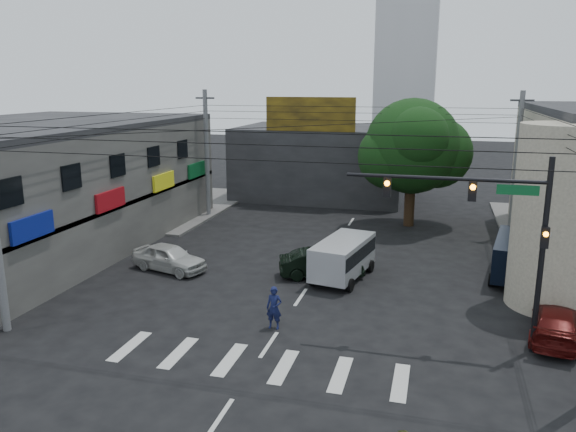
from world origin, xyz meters
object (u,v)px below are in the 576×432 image
at_px(dark_sedan, 321,263).
at_px(silver_minivan, 343,259).
at_px(utility_pole_far_left, 207,154).
at_px(navy_van, 516,258).
at_px(utility_pole_far_right, 516,165).
at_px(traffic_gantry, 494,221).
at_px(white_compact, 169,257).
at_px(street_tree, 412,147).
at_px(traffic_officer, 274,308).
at_px(maroon_sedan, 556,324).

height_order(dark_sedan, silver_minivan, silver_minivan).
bearing_deg(utility_pole_far_left, navy_van, -22.86).
xyz_separation_m(utility_pole_far_left, utility_pole_far_right, (21.00, 0.00, 0.00)).
height_order(traffic_gantry, white_compact, traffic_gantry).
bearing_deg(street_tree, traffic_officer, -102.85).
bearing_deg(street_tree, maroon_sedan, -68.68).
distance_m(maroon_sedan, navy_van, 7.13).
distance_m(white_compact, traffic_officer, 9.15).
height_order(maroon_sedan, traffic_officer, traffic_officer).
xyz_separation_m(utility_pole_far_left, traffic_officer, (10.27, -17.53, -3.73)).
xyz_separation_m(street_tree, silver_minivan, (-2.58, -11.94, -4.48)).
bearing_deg(street_tree, utility_pole_far_left, -176.05).
bearing_deg(traffic_gantry, navy_van, 76.64).
distance_m(white_compact, silver_minivan, 9.08).
bearing_deg(traffic_officer, traffic_gantry, 3.18).
bearing_deg(utility_pole_far_left, street_tree, 3.95).
xyz_separation_m(street_tree, navy_van, (5.83, -9.57, -4.44)).
relative_size(utility_pole_far_right, white_compact, 2.06).
height_order(utility_pole_far_right, white_compact, utility_pole_far_right).
distance_m(utility_pole_far_right, maroon_sedan, 16.15).
height_order(street_tree, dark_sedan, street_tree).
distance_m(street_tree, utility_pole_far_right, 6.63).
height_order(utility_pole_far_left, navy_van, utility_pole_far_left).
bearing_deg(white_compact, dark_sedan, -66.26).
relative_size(navy_van, traffic_officer, 3.11).
relative_size(street_tree, navy_van, 1.60).
distance_m(utility_pole_far_left, maroon_sedan, 26.49).
distance_m(traffic_gantry, navy_van, 9.46).
bearing_deg(silver_minivan, navy_van, -63.51).
relative_size(street_tree, traffic_gantry, 1.21).
xyz_separation_m(utility_pole_far_right, dark_sedan, (-10.18, -10.96, -3.90)).
distance_m(utility_pole_far_right, dark_sedan, 15.46).
distance_m(dark_sedan, maroon_sedan, 11.21).
relative_size(traffic_gantry, silver_minivan, 1.47).
bearing_deg(utility_pole_far_left, traffic_gantry, -42.86).
distance_m(silver_minivan, traffic_officer, 6.79).
bearing_deg(dark_sedan, utility_pole_far_left, 25.65).
distance_m(dark_sedan, traffic_officer, 6.59).
distance_m(white_compact, navy_van, 17.77).
relative_size(utility_pole_far_left, white_compact, 2.06).
bearing_deg(navy_van, maroon_sedan, -165.68).
bearing_deg(maroon_sedan, utility_pole_far_left, -25.77).
bearing_deg(maroon_sedan, navy_van, -73.64).
height_order(maroon_sedan, navy_van, navy_van).
distance_m(street_tree, traffic_officer, 19.56).
bearing_deg(white_compact, maroon_sedan, -85.55).
relative_size(traffic_gantry, maroon_sedan, 1.54).
xyz_separation_m(dark_sedan, maroon_sedan, (10.18, -4.69, -0.06)).
height_order(white_compact, silver_minivan, silver_minivan).
relative_size(utility_pole_far_left, utility_pole_far_right, 1.00).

